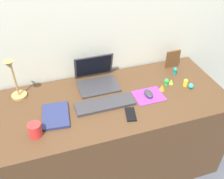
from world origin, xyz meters
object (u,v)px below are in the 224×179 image
desk_lamp (15,81)px  toy_figurine_teal (175,71)px  coffee_mug (35,130)px  toy_figurine_orange (162,87)px  keyboard (105,104)px  picture_frame (173,59)px  mouse (148,94)px  toy_figurine_lime (171,82)px  cell_phone (131,114)px  toy_figurine_cyan (191,86)px  notebook_pad (56,116)px  toy_figurine_green (166,82)px  toy_figurine_yellow (186,83)px  laptop (96,77)px

desk_lamp → toy_figurine_teal: size_ratio=5.52×
coffee_mug → toy_figurine_orange: size_ratio=1.87×
keyboard → toy_figurine_orange: bearing=4.5°
picture_frame → toy_figurine_teal: 0.12m
desk_lamp → toy_figurine_orange: (1.01, -0.22, -0.13)m
coffee_mug → mouse: bearing=9.7°
toy_figurine_lime → desk_lamp: bearing=171.2°
cell_phone → toy_figurine_cyan: toy_figurine_cyan is taller
notebook_pad → toy_figurine_green: bearing=12.2°
toy_figurine_teal → toy_figurine_yellow: (-0.00, -0.17, -0.00)m
mouse → coffee_mug: bearing=-170.3°
laptop → keyboard: size_ratio=0.73×
cell_phone → toy_figurine_orange: bearing=42.1°
coffee_mug → picture_frame: bearing=20.7°
coffee_mug → toy_figurine_green: 1.01m
laptop → toy_figurine_cyan: laptop is taller
toy_figurine_green → toy_figurine_yellow: (0.13, -0.05, 0.00)m
toy_figurine_yellow → keyboard: bearing=-177.6°
keyboard → toy_figurine_lime: toy_figurine_lime is taller
notebook_pad → toy_figurine_cyan: 1.01m
cell_phone → toy_figurine_cyan: (0.53, 0.13, 0.02)m
toy_figurine_yellow → toy_figurine_lime: 0.11m
laptop → toy_figurine_green: bearing=-21.0°
picture_frame → toy_figurine_cyan: (-0.01, -0.31, -0.05)m
toy_figurine_lime → picture_frame: bearing=60.6°
toy_figurine_cyan → mouse: bearing=177.8°
picture_frame → toy_figurine_green: 0.28m
picture_frame → mouse: bearing=-139.5°
coffee_mug → toy_figurine_yellow: size_ratio=1.43×
desk_lamp → toy_figurine_lime: (1.11, -0.17, -0.14)m
toy_figurine_orange → toy_figurine_yellow: bearing=-2.5°
keyboard → desk_lamp: size_ratio=1.25×
mouse → toy_figurine_lime: size_ratio=2.42×
cell_phone → notebook_pad: 0.49m
picture_frame → toy_figurine_orange: size_ratio=3.19×
desk_lamp → toy_figurine_green: size_ratio=5.70×
desk_lamp → toy_figurine_yellow: 1.23m
cell_phone → toy_figurine_orange: (0.32, 0.18, 0.02)m
desk_lamp → notebook_pad: desk_lamp is taller
laptop → mouse: laptop is taller
keyboard → desk_lamp: bearing=155.4°
toy_figurine_yellow → desk_lamp: bearing=169.2°
cell_phone → toy_figurine_green: size_ratio=2.22×
toy_figurine_orange → toy_figurine_green: bearing=37.3°
mouse → desk_lamp: desk_lamp is taller
keyboard → picture_frame: 0.74m
keyboard → mouse: bearing=0.4°
laptop → toy_figurine_orange: bearing=-28.1°
keyboard → toy_figurine_green: toy_figurine_green is taller
toy_figurine_cyan → toy_figurine_lime: (-0.11, 0.09, -0.00)m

